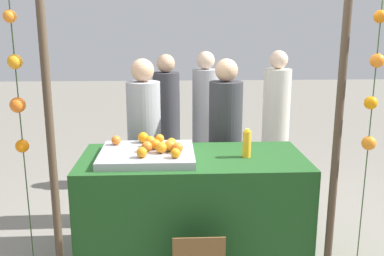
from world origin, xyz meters
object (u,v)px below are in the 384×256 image
(stall_counter, at_px, (193,207))
(vendor_right, at_px, (225,147))
(orange_0, at_px, (160,139))
(vendor_left, at_px, (145,148))
(orange_1, at_px, (147,146))
(juice_bottle, at_px, (247,144))

(stall_counter, distance_m, vendor_right, 0.86)
(orange_0, bearing_deg, vendor_left, 107.52)
(orange_0, height_order, vendor_left, vendor_left)
(orange_0, relative_size, vendor_left, 0.05)
(stall_counter, xyz_separation_m, vendor_right, (0.35, 0.72, 0.31))
(vendor_left, bearing_deg, orange_0, -72.48)
(vendor_left, height_order, vendor_right, vendor_left)
(orange_1, relative_size, vendor_right, 0.05)
(orange_1, bearing_deg, vendor_left, 95.15)
(orange_1, bearing_deg, orange_0, 69.81)
(juice_bottle, xyz_separation_m, vendor_right, (-0.08, 0.75, -0.24))
(vendor_left, bearing_deg, vendor_right, -1.16)
(orange_0, relative_size, juice_bottle, 0.32)
(orange_0, distance_m, juice_bottle, 0.74)
(orange_0, xyz_separation_m, vendor_right, (0.62, 0.51, -0.23))
(stall_counter, xyz_separation_m, juice_bottle, (0.43, -0.03, 0.55))
(stall_counter, distance_m, orange_1, 0.65)
(orange_0, relative_size, orange_1, 0.89)
(orange_1, bearing_deg, stall_counter, 7.15)
(orange_1, xyz_separation_m, vendor_left, (-0.07, 0.78, -0.23))
(orange_0, height_order, juice_bottle, juice_bottle)
(vendor_right, bearing_deg, orange_0, -140.90)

